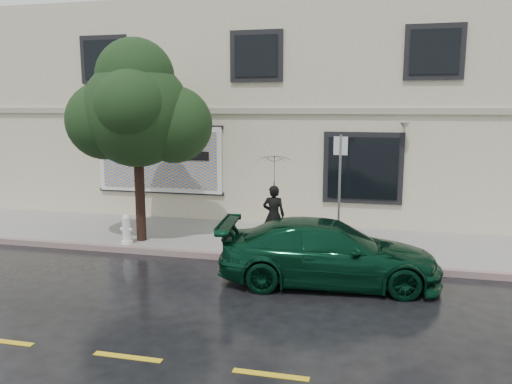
% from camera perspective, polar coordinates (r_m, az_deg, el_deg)
% --- Properties ---
extents(ground, '(90.00, 90.00, 0.00)m').
position_cam_1_polar(ground, '(11.09, -5.93, -9.94)').
color(ground, black).
rests_on(ground, ground).
extents(sidewalk, '(20.00, 3.50, 0.15)m').
position_cam_1_polar(sidewalk, '(14.04, -1.56, -5.34)').
color(sidewalk, gray).
rests_on(sidewalk, ground).
extents(curb, '(20.00, 0.18, 0.16)m').
position_cam_1_polar(curb, '(12.42, -3.65, -7.37)').
color(curb, gray).
rests_on(curb, ground).
extents(road_marking, '(19.00, 0.12, 0.01)m').
position_cam_1_polar(road_marking, '(8.15, -14.45, -17.78)').
color(road_marking, gold).
rests_on(road_marking, ground).
extents(building, '(20.00, 8.12, 7.00)m').
position_cam_1_polar(building, '(19.16, 2.86, 9.06)').
color(building, beige).
rests_on(building, ground).
extents(billboard, '(4.30, 0.16, 2.20)m').
position_cam_1_polar(billboard, '(16.30, -11.03, 3.68)').
color(billboard, white).
rests_on(billboard, ground).
extents(car, '(4.81, 2.50, 1.35)m').
position_cam_1_polar(car, '(10.76, 8.29, -6.85)').
color(car, '#08321E').
rests_on(car, ground).
extents(pedestrian, '(0.59, 0.40, 1.58)m').
position_cam_1_polar(pedestrian, '(12.97, 2.03, -2.67)').
color(pedestrian, black).
rests_on(pedestrian, sidewalk).
extents(umbrella, '(1.19, 1.19, 0.70)m').
position_cam_1_polar(umbrella, '(12.77, 2.06, 2.33)').
color(umbrella, black).
rests_on(umbrella, pedestrian).
extents(street_tree, '(2.81, 2.81, 4.81)m').
position_cam_1_polar(street_tree, '(13.48, -13.47, 8.69)').
color(street_tree, black).
rests_on(street_tree, sidewalk).
extents(fire_hydrant, '(0.32, 0.30, 0.79)m').
position_cam_1_polar(fire_hydrant, '(13.61, -14.57, -4.15)').
color(fire_hydrant, white).
rests_on(fire_hydrant, sidewalk).
extents(sign_pole, '(0.35, 0.06, 2.88)m').
position_cam_1_polar(sign_pole, '(12.86, 9.54, 1.25)').
color(sign_pole, gray).
rests_on(sign_pole, sidewalk).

